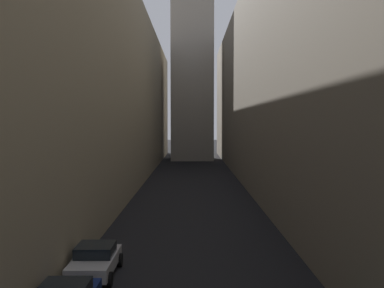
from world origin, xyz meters
name	(u,v)px	position (x,y,z in m)	size (l,w,h in m)	color
ground_plane	(190,192)	(0.00, 48.00, 0.00)	(264.00, 264.00, 0.00)	black
building_block_left	(76,90)	(-11.63, 50.00, 10.16)	(12.25, 108.00, 20.32)	gray
building_block_right	(300,83)	(11.24, 50.00, 10.89)	(11.47, 108.00, 21.78)	#756B5B
parked_car_left_far	(93,260)	(-4.40, 24.01, 0.72)	(2.00, 3.93, 1.40)	#B7B7BC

